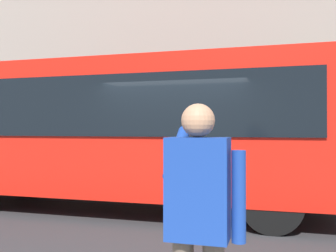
{
  "coord_description": "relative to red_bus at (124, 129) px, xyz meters",
  "views": [
    {
      "loc": [
        -1.7,
        6.75,
        1.69
      ],
      "look_at": [
        0.5,
        -0.9,
        1.74
      ],
      "focal_mm": 40.41,
      "sensor_mm": 36.0,
      "label": 1
    }
  ],
  "objects": [
    {
      "name": "ground_plane",
      "position": [
        -1.39,
        0.62,
        -1.68
      ],
      "size": [
        60.0,
        60.0,
        0.0
      ],
      "primitive_type": "plane",
      "color": "#2B2B2D"
    },
    {
      "name": "building_facade_far",
      "position": [
        -1.41,
        -6.18,
        4.3
      ],
      "size": [
        28.0,
        1.55,
        12.0
      ],
      "color": "gray",
      "rests_on": "ground_plane"
    },
    {
      "name": "pedestrian_photographer",
      "position": [
        -2.6,
        4.96,
        -0.54
      ],
      "size": [
        0.53,
        0.52,
        1.7
      ],
      "color": "#4C4238",
      "rests_on": "sidewalk_curb"
    },
    {
      "name": "red_bus",
      "position": [
        0.0,
        0.0,
        0.0
      ],
      "size": [
        9.05,
        2.54,
        3.08
      ],
      "color": "red",
      "rests_on": "ground_plane"
    }
  ]
}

